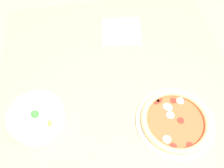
# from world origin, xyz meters

# --- Properties ---
(ground_plane) EXTENTS (8.00, 8.00, 0.00)m
(ground_plane) POSITION_xyz_m (0.00, 0.00, 0.00)
(ground_plane) COLOR gray
(dining_table) EXTENTS (1.18, 1.04, 0.73)m
(dining_table) POSITION_xyz_m (0.00, 0.00, 0.64)
(dining_table) COLOR tan
(dining_table) RESTS_ON ground_plane
(pizza) EXTENTS (0.31, 0.31, 0.04)m
(pizza) POSITION_xyz_m (-0.19, -0.18, 0.75)
(pizza) COLOR white
(pizza) RESTS_ON dining_table
(bowl) EXTENTS (0.23, 0.23, 0.07)m
(bowl) POSITION_xyz_m (-0.10, 0.35, 0.76)
(bowl) COLOR white
(bowl) RESTS_ON dining_table
(napkin) EXTENTS (0.22, 0.22, 0.00)m
(napkin) POSITION_xyz_m (0.34, -0.07, 0.74)
(napkin) COLOR white
(napkin) RESTS_ON dining_table
(fork) EXTENTS (0.02, 0.20, 0.00)m
(fork) POSITION_xyz_m (0.31, -0.07, 0.74)
(fork) COLOR silver
(fork) RESTS_ON napkin
(knife) EXTENTS (0.02, 0.19, 0.01)m
(knife) POSITION_xyz_m (0.36, -0.07, 0.74)
(knife) COLOR silver
(knife) RESTS_ON napkin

